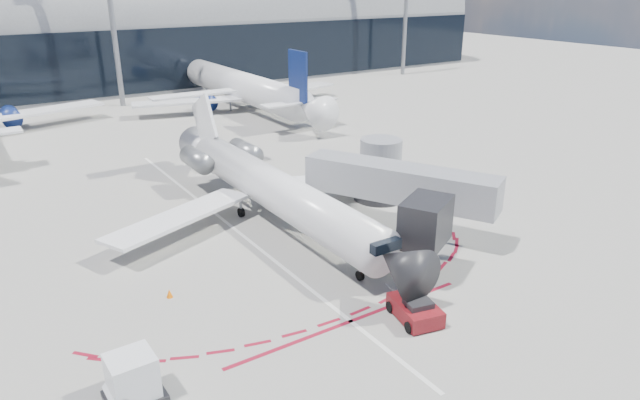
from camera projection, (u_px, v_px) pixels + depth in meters
ground at (248, 240)px, 37.66m from camera, size 260.00×260.00×0.00m
apron_centerline at (235, 229)px, 39.22m from camera, size 0.25×40.00×0.01m
apron_stop_bar at (351, 321)px, 28.69m from camera, size 14.00×0.25×0.01m
terminal_building at (51, 33)px, 85.24m from camera, size 150.00×24.15×24.00m
jet_bridge at (394, 183)px, 39.23m from camera, size 10.03×15.20×4.90m
light_mast_centre at (111, 9)px, 73.12m from camera, size 0.70×0.70×25.00m
light_mast_east at (406, 1)px, 98.66m from camera, size 0.70×0.70×25.00m
regional_jet at (268, 186)px, 40.17m from camera, size 24.11×29.73×7.45m
pushback_tug at (415, 310)px, 28.74m from camera, size 2.48×4.72×1.20m
ramp_worker at (393, 258)px, 33.37m from camera, size 0.70×0.54×1.72m
uld_container at (133, 379)px, 22.96m from camera, size 2.30×1.97×2.13m
safety_cone_left at (169, 293)px, 30.78m from camera, size 0.35×0.35×0.48m
safety_cone_right at (411, 280)px, 32.19m from camera, size 0.34×0.34×0.48m
bg_airliner_2 at (240, 66)px, 74.65m from camera, size 34.14×36.15×11.04m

